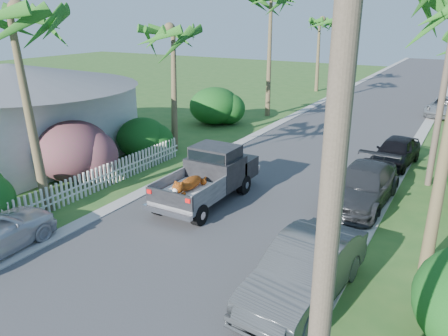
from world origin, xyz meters
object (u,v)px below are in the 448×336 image
Objects in this scene: house_left at (14,115)px; utility_pole_b at (446,75)px; pickup_truck at (212,174)px; parked_car_rf at (396,152)px; parked_car_rm at (362,186)px; parked_car_rd at (445,107)px; utility_pole_a at (328,228)px; palm_l_d at (321,20)px; parked_car_rn at (305,271)px; palm_l_a at (14,10)px; palm_l_b at (172,29)px.

house_left is 19.70m from utility_pole_b.
pickup_truck is 9.53m from parked_car_rf.
parked_car_rm is 16.86m from house_left.
parked_car_rd is at bearing 91.03° from parked_car_rf.
utility_pole_a and utility_pole_b have the same top height.
palm_l_d is at bearing 76.46° from house_left.
parked_car_rd is at bearing -26.60° from palm_l_d.
parked_car_rn is 6.47m from utility_pole_a.
palm_l_a reaches higher than palm_l_d.
palm_l_a is 15.64m from utility_pole_b.
parked_car_rm reaches higher than parked_car_rd.
palm_l_a is at bearing -137.70° from pickup_truck.
palm_l_b is at bearing 131.53° from utility_pole_a.
parked_car_rn is at bearing -38.82° from pickup_truck.
palm_l_d is (-10.28, 31.11, 5.67)m from parked_car_rn.
parked_car_rf is 13.29m from parked_car_rd.
utility_pole_b reaches higher than house_left.
palm_l_b reaches higher than parked_car_rn.
utility_pole_a is at bearing -25.82° from house_left.
parked_car_rm is at bearing -120.42° from utility_pole_b.
parked_car_rm is at bearing 99.79° from utility_pole_a.
utility_pole_b is (2.00, 3.41, 3.88)m from parked_car_rm.
parked_car_rm is 0.60× the size of palm_l_a.
palm_l_d is at bearing 114.67° from parked_car_rm.
parked_car_rf is at bearing 49.92° from palm_l_a.
pickup_truck is at bearing -153.04° from parked_car_rm.
utility_pole_a is (2.00, -11.59, 3.88)m from parked_car_rm.
parked_car_rn is at bearing -13.77° from house_left.
pickup_truck is 0.66× the size of palm_l_d.
parked_car_rn is 0.52× the size of utility_pole_a.
parked_car_rm is 0.64× the size of palm_l_d.
palm_l_d is at bearing 100.40° from pickup_truck.
parked_car_rm is at bearing 33.93° from palm_l_a.
utility_pole_b is (18.60, 6.00, 2.48)m from house_left.
pickup_truck is 6.89m from parked_car_rn.
house_left is at bearing -168.93° from parked_car_rm.
parked_car_rf is at bearing 25.33° from house_left.
parked_car_rd is at bearing 91.14° from utility_pole_a.
parked_car_rd is at bearing 72.63° from pickup_truck.
parked_car_rn is 0.95× the size of parked_car_rm.
pickup_truck is at bearing 42.30° from palm_l_a.
palm_l_b is 22.00m from palm_l_d.
palm_l_a reaches higher than parked_car_rn.
palm_l_d is at bearing 124.48° from parked_car_rf.
utility_pole_b is at bearing -81.47° from parked_car_rd.
parked_car_rf is 16.89m from palm_l_a.
palm_l_a is (-10.10, -12.00, 6.26)m from parked_car_rf.
palm_l_d is 38.02m from utility_pole_a.
utility_pole_a is (0.60, -30.24, 3.96)m from parked_car_rd.
parked_car_rf is 17.53m from utility_pole_a.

